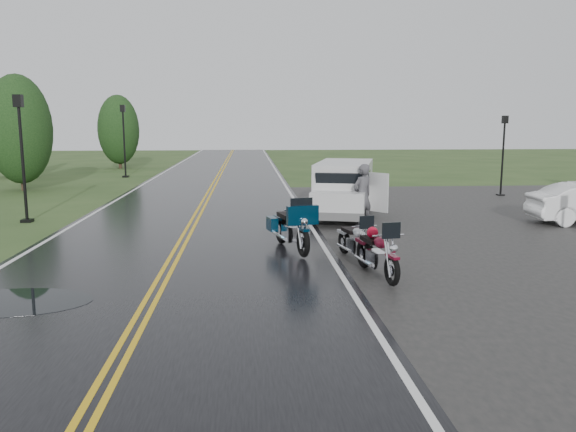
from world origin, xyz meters
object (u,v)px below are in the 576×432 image
(person_at_van, at_px, (362,196))
(lamp_post_far_right, at_px, (503,156))
(lamp_post_near_left, at_px, (23,159))
(motorcycle_teal, at_px, (303,230))
(lamp_post_far_left, at_px, (124,141))
(van_white, at_px, (316,194))
(motorcycle_silver, at_px, (368,244))
(motorcycle_red, at_px, (392,258))

(person_at_van, bearing_deg, lamp_post_far_right, -168.96)
(person_at_van, xyz_separation_m, lamp_post_near_left, (-11.04, 1.66, 1.13))
(motorcycle_teal, bearing_deg, lamp_post_near_left, 131.91)
(lamp_post_far_left, bearing_deg, van_white, -60.56)
(van_white, relative_size, person_at_van, 2.54)
(motorcycle_silver, relative_size, person_at_van, 0.97)
(motorcycle_red, height_order, motorcycle_silver, motorcycle_red)
(motorcycle_red, height_order, van_white, van_white)
(motorcycle_red, relative_size, motorcycle_teal, 0.87)
(motorcycle_silver, height_order, person_at_van, person_at_van)
(motorcycle_red, relative_size, van_white, 0.42)
(van_white, height_order, lamp_post_far_right, lamp_post_far_right)
(lamp_post_far_right, bearing_deg, person_at_van, -137.52)
(van_white, xyz_separation_m, lamp_post_far_left, (-9.71, 17.21, 1.24))
(motorcycle_red, xyz_separation_m, lamp_post_near_left, (-10.25, 8.48, 1.50))
(lamp_post_near_left, relative_size, lamp_post_far_left, 0.95)
(motorcycle_teal, bearing_deg, lamp_post_far_right, 34.53)
(person_at_van, xyz_separation_m, lamp_post_far_left, (-11.15, 17.74, 1.24))
(motorcycle_red, distance_m, van_white, 7.40)
(motorcycle_silver, xyz_separation_m, van_white, (-0.49, 5.79, 0.42))
(motorcycle_red, height_order, motorcycle_teal, motorcycle_teal)
(motorcycle_silver, bearing_deg, motorcycle_red, -96.78)
(motorcycle_silver, relative_size, lamp_post_near_left, 0.45)
(lamp_post_near_left, bearing_deg, motorcycle_red, -39.62)
(person_at_van, relative_size, lamp_post_near_left, 0.47)
(motorcycle_red, bearing_deg, motorcycle_teal, 111.44)
(lamp_post_far_right, bearing_deg, lamp_post_far_left, 151.12)
(motorcycle_red, distance_m, motorcycle_teal, 2.97)
(motorcycle_teal, xyz_separation_m, lamp_post_near_left, (-8.72, 5.93, 1.40))
(motorcycle_red, relative_size, lamp_post_near_left, 0.50)
(motorcycle_silver, xyz_separation_m, lamp_post_far_left, (-10.20, 22.99, 1.66))
(motorcycle_teal, xyz_separation_m, motorcycle_silver, (1.37, -0.98, -0.16))
(motorcycle_red, distance_m, motorcycle_silver, 1.58)
(lamp_post_near_left, bearing_deg, van_white, -6.68)
(lamp_post_near_left, xyz_separation_m, lamp_post_far_left, (-0.11, 16.08, 0.10))
(motorcycle_silver, distance_m, person_at_van, 5.35)
(motorcycle_teal, distance_m, lamp_post_far_right, 15.43)
(van_white, bearing_deg, lamp_post_far_left, 134.37)
(motorcycle_silver, height_order, lamp_post_far_right, lamp_post_far_right)
(motorcycle_silver, bearing_deg, lamp_post_far_left, 101.57)
(lamp_post_far_right, bearing_deg, motorcycle_red, -121.74)
(motorcycle_teal, xyz_separation_m, lamp_post_far_right, (10.22, 11.51, 1.11))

